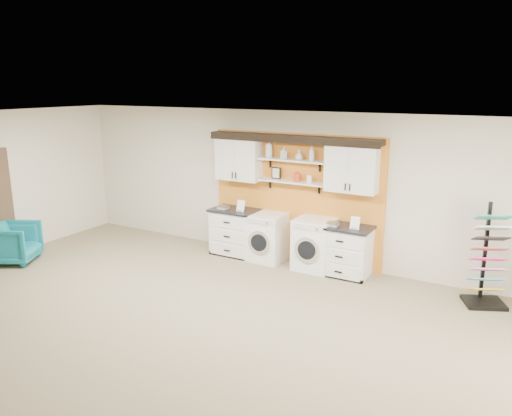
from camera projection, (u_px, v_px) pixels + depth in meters
The scene contains 22 objects.
floor at pixel (159, 351), 6.29m from camera, with size 10.00×10.00×0.00m, color #85765A.
ceiling at pixel (148, 127), 5.61m from camera, with size 10.00×10.00×0.00m, color white.
wall_back at pixel (296, 187), 9.33m from camera, with size 10.00×10.00×0.00m, color beige.
accent_panel at pixel (295, 198), 9.34m from camera, with size 3.40×0.07×2.40m, color orange.
upper_cabinet_left at pixel (239, 158), 9.58m from camera, with size 0.90×0.35×0.84m.
upper_cabinet_right at pixel (352, 168), 8.49m from camera, with size 0.90×0.35×0.84m.
shelf_lower at pixel (292, 182), 9.13m from camera, with size 1.32×0.28×0.03m, color white.
shelf_upper at pixel (292, 160), 9.03m from camera, with size 1.32×0.28×0.03m, color white.
crown_molding at pixel (293, 138), 8.94m from camera, with size 3.30×0.41×0.13m.
picture_frame at pixel (276, 173), 9.30m from camera, with size 0.18×0.02×0.22m.
canister_red at pixel (297, 177), 9.05m from camera, with size 0.11×0.11×0.16m, color red.
canister_cream at pixel (309, 179), 8.94m from camera, with size 0.10×0.10×0.14m, color silver.
base_cabinet_left at pixel (235, 231), 9.79m from camera, with size 0.93×0.66×0.91m.
base_cabinet_right at pixel (345, 250), 8.71m from camera, with size 0.91×0.66×0.89m.
washer at pixel (268, 237), 9.45m from camera, with size 0.64×0.71×0.90m.
dryer at pixel (314, 244), 8.98m from camera, with size 0.67×0.71×0.93m.
sample_rack at pixel (486, 273), 7.51m from camera, with size 0.72×0.67×1.57m.
armchair at pixel (14, 243), 9.35m from camera, with size 0.79×0.82×0.74m, color #106E7F.
soap_bottle_a at pixel (269, 148), 9.21m from camera, with size 0.13×0.13×0.34m, color silver.
soap_bottle_b at pixel (284, 153), 9.08m from camera, with size 0.09×0.10×0.21m, color silver.
soap_bottle_c at pixel (299, 155), 8.94m from camera, with size 0.14×0.14×0.17m, color silver.
soap_bottle_d at pixel (312, 153), 8.81m from camera, with size 0.10×0.11×0.27m, color silver.
Camera 1 is at (3.86, -4.33, 3.27)m, focal length 35.00 mm.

